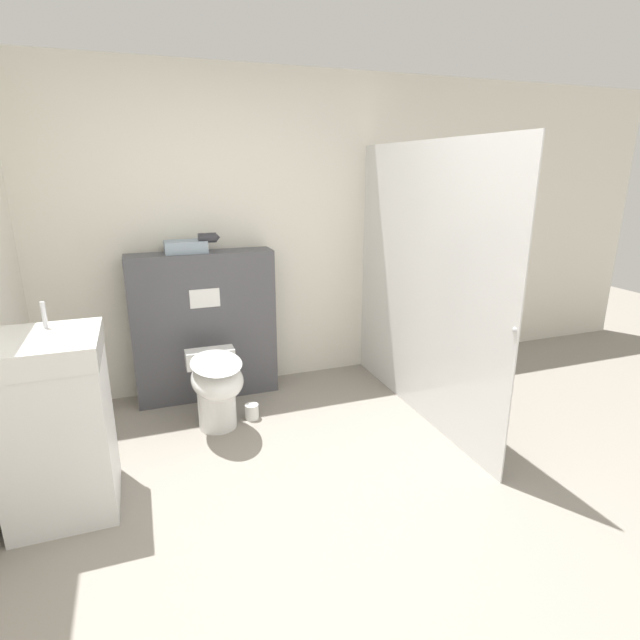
% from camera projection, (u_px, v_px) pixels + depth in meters
% --- Properties ---
extents(ground_plane, '(12.00, 12.00, 0.00)m').
position_uv_depth(ground_plane, '(358.00, 546.00, 2.42)').
color(ground_plane, gray).
extents(wall_back, '(8.00, 0.06, 2.50)m').
position_uv_depth(wall_back, '(251.00, 234.00, 4.01)').
color(wall_back, silver).
rests_on(wall_back, ground_plane).
extents(partition_panel, '(1.08, 0.25, 1.16)m').
position_uv_depth(partition_panel, '(205.00, 326.00, 3.88)').
color(partition_panel, '#4C4C51').
rests_on(partition_panel, ground_plane).
extents(shower_glass, '(0.04, 1.96, 1.94)m').
position_uv_depth(shower_glass, '(422.00, 285.00, 3.50)').
color(shower_glass, silver).
rests_on(shower_glass, ground_plane).
extents(toilet, '(0.35, 0.65, 0.53)m').
position_uv_depth(toilet, '(216.00, 385.00, 3.41)').
color(toilet, white).
rests_on(toilet, ground_plane).
extents(sink_vanity, '(0.52, 0.54, 1.11)m').
position_uv_depth(sink_vanity, '(57.00, 425.00, 2.57)').
color(sink_vanity, white).
rests_on(sink_vanity, ground_plane).
extents(hair_drier, '(0.16, 0.07, 0.14)m').
position_uv_depth(hair_drier, '(208.00, 238.00, 3.67)').
color(hair_drier, '#2D2D33').
rests_on(hair_drier, partition_panel).
extents(folded_towel, '(0.30, 0.20, 0.09)m').
position_uv_depth(folded_towel, '(186.00, 247.00, 3.68)').
color(folded_towel, '#8C9EAD').
rests_on(folded_towel, partition_panel).
extents(spare_toilet_roll, '(0.10, 0.10, 0.11)m').
position_uv_depth(spare_toilet_roll, '(252.00, 412.00, 3.64)').
color(spare_toilet_roll, white).
rests_on(spare_toilet_roll, ground_plane).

